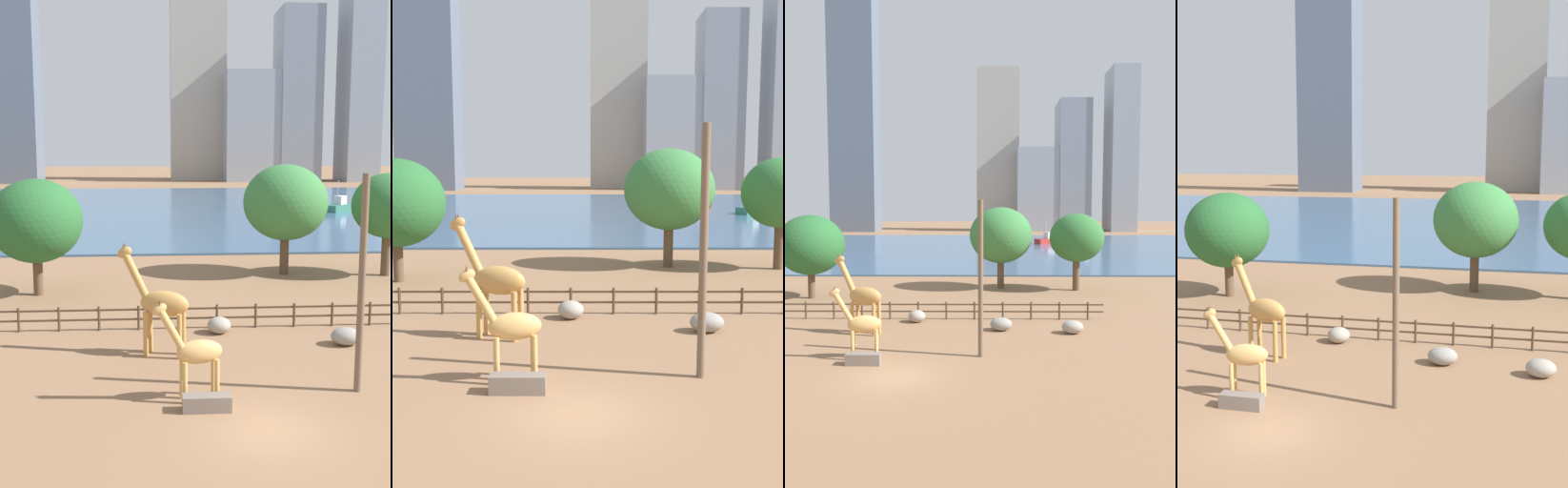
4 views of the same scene
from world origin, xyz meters
TOP-DOWN VIEW (x-y plane):
  - ground_plane at (0.00, 80.00)m, footprint 400.00×400.00m
  - harbor_water at (0.00, 77.00)m, footprint 180.00×86.00m
  - giraffe_tall at (-3.58, 8.02)m, footprint 3.53×1.73m
  - giraffe_companion at (-2.31, 2.80)m, footprint 2.81×1.04m
  - utility_pole at (4.15, 3.22)m, footprint 0.28×0.28m
  - boulder_near_fence at (-0.52, 11.12)m, footprint 1.22×1.15m
  - boulder_by_pole at (5.45, 8.84)m, footprint 1.47×1.16m
  - boulder_small at (10.10, 8.14)m, footprint 1.40×1.14m
  - feeding_trough at (-1.96, 1.78)m, footprint 1.80×0.60m
  - enclosure_fence at (-0.24, 12.00)m, footprint 26.12×0.14m
  - tree_left_large at (5.95, 25.64)m, footprint 6.30×6.30m
  - tree_center_broad at (13.44, 24.66)m, footprint 5.34×5.34m
  - tree_right_tall at (-11.41, 20.16)m, footprint 6.00×6.00m
  - boat_ferry at (23.09, 68.26)m, footprint 4.79×4.92m
  - boat_sailboat at (18.46, 85.20)m, footprint 5.97×5.13m
  - skyline_tower_needle at (52.70, 149.99)m, footprint 9.11×13.61m
  - skyline_block_central at (-41.96, 147.85)m, footprint 15.66×11.71m
  - skyline_tower_glass at (23.35, 149.83)m, footprint 15.37×9.02m
  - skyline_block_left at (36.00, 152.40)m, footprint 11.11×14.97m
  - skyline_block_right at (8.95, 162.37)m, footprint 15.74×11.64m

SIDE VIEW (x-z plane):
  - ground_plane at x=0.00m, z-range 0.00..0.00m
  - harbor_water at x=0.00m, z-range 0.00..0.20m
  - feeding_trough at x=-1.96m, z-range 0.00..0.60m
  - boulder_small at x=10.10m, z-range 0.00..0.85m
  - boulder_near_fence at x=-0.52m, z-range 0.00..0.86m
  - boulder_by_pole at x=5.45m, z-range 0.00..0.87m
  - enclosure_fence at x=-0.24m, z-range 0.11..1.41m
  - boat_ferry at x=23.09m, z-range -1.31..3.23m
  - boat_sailboat at x=18.46m, z-range -1.55..3.71m
  - giraffe_companion at x=-2.31m, z-range -0.10..3.92m
  - giraffe_tall at x=-3.58m, z-range -0.14..5.07m
  - utility_pole at x=4.15m, z-range 0.00..8.59m
  - tree_right_tall at x=-11.41m, z-range 1.06..8.62m
  - tree_center_broad at x=13.44m, z-range 1.39..9.05m
  - tree_left_large at x=5.95m, z-range 1.28..9.56m
  - skyline_tower_glass at x=23.35m, z-range 0.00..29.82m
  - skyline_block_left at x=36.00m, z-range 0.00..46.51m
  - skyline_tower_needle at x=52.70m, z-range 0.00..57.39m
  - skyline_block_right at x=8.95m, z-range 0.00..60.37m
  - skyline_block_central at x=-41.96m, z-range 0.00..107.87m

